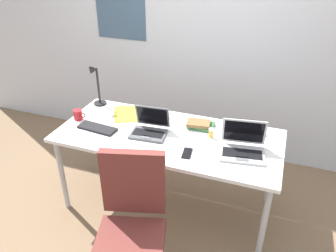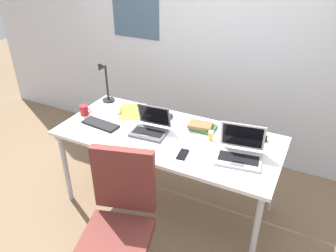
{
  "view_description": "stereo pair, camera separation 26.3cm",
  "coord_description": "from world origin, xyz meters",
  "px_view_note": "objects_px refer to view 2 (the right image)",
  "views": [
    {
      "loc": [
        0.78,
        -2.15,
        2.13
      ],
      "look_at": [
        0.0,
        0.0,
        0.82
      ],
      "focal_mm": 35.5,
      "sensor_mm": 36.0,
      "label": 1
    },
    {
      "loc": [
        1.02,
        -2.05,
        2.13
      ],
      "look_at": [
        0.0,
        0.0,
        0.82
      ],
      "focal_mm": 35.5,
      "sensor_mm": 36.0,
      "label": 2
    }
  ],
  "objects_px": {
    "laptop_front_left": "(150,127)",
    "coffee_mug": "(84,110)",
    "office_chair": "(119,234)",
    "headphones": "(254,136)",
    "external_keyboard": "(100,124)",
    "cell_phone": "(183,154)",
    "laptop_near_mouse": "(240,152)",
    "desk_lamp": "(105,83)",
    "computer_mouse": "(170,116)",
    "paper_folder_back_left": "(132,112)",
    "pill_bottle": "(211,135)",
    "book_stack": "(202,126)"
  },
  "relations": [
    {
      "from": "laptop_front_left",
      "to": "coffee_mug",
      "type": "xyz_separation_m",
      "value": [
        -0.67,
        0.01,
        0.0
      ]
    },
    {
      "from": "office_chair",
      "to": "laptop_front_left",
      "type": "bearing_deg",
      "value": 103.09
    },
    {
      "from": "headphones",
      "to": "laptop_front_left",
      "type": "bearing_deg",
      "value": -159.9
    },
    {
      "from": "external_keyboard",
      "to": "cell_phone",
      "type": "distance_m",
      "value": 0.81
    },
    {
      "from": "office_chair",
      "to": "laptop_near_mouse",
      "type": "bearing_deg",
      "value": 52.03
    },
    {
      "from": "desk_lamp",
      "to": "headphones",
      "type": "bearing_deg",
      "value": -0.82
    },
    {
      "from": "computer_mouse",
      "to": "desk_lamp",
      "type": "bearing_deg",
      "value": 164.28
    },
    {
      "from": "computer_mouse",
      "to": "paper_folder_back_left",
      "type": "bearing_deg",
      "value": 173.6
    },
    {
      "from": "computer_mouse",
      "to": "cell_phone",
      "type": "xyz_separation_m",
      "value": [
        0.34,
        -0.47,
        -0.01
      ]
    },
    {
      "from": "pill_bottle",
      "to": "coffee_mug",
      "type": "xyz_separation_m",
      "value": [
        -1.16,
        -0.1,
        0.0
      ]
    },
    {
      "from": "book_stack",
      "to": "pill_bottle",
      "type": "bearing_deg",
      "value": -45.96
    },
    {
      "from": "desk_lamp",
      "to": "book_stack",
      "type": "relative_size",
      "value": 1.76
    },
    {
      "from": "laptop_near_mouse",
      "to": "headphones",
      "type": "xyz_separation_m",
      "value": [
        0.03,
        0.31,
        -0.03
      ]
    },
    {
      "from": "headphones",
      "to": "office_chair",
      "type": "xyz_separation_m",
      "value": [
        -0.6,
        -1.04,
        -0.36
      ]
    },
    {
      "from": "cell_phone",
      "to": "paper_folder_back_left",
      "type": "bearing_deg",
      "value": 141.7
    },
    {
      "from": "computer_mouse",
      "to": "pill_bottle",
      "type": "relative_size",
      "value": 1.22
    },
    {
      "from": "paper_folder_back_left",
      "to": "pill_bottle",
      "type": "bearing_deg",
      "value": -9.37
    },
    {
      "from": "desk_lamp",
      "to": "coffee_mug",
      "type": "relative_size",
      "value": 3.54
    },
    {
      "from": "laptop_front_left",
      "to": "book_stack",
      "type": "height_order",
      "value": "laptop_front_left"
    },
    {
      "from": "external_keyboard",
      "to": "paper_folder_back_left",
      "type": "distance_m",
      "value": 0.35
    },
    {
      "from": "external_keyboard",
      "to": "paper_folder_back_left",
      "type": "relative_size",
      "value": 1.06
    },
    {
      "from": "book_stack",
      "to": "office_chair",
      "type": "relative_size",
      "value": 0.23
    },
    {
      "from": "laptop_front_left",
      "to": "laptop_near_mouse",
      "type": "bearing_deg",
      "value": -2.06
    },
    {
      "from": "computer_mouse",
      "to": "cell_phone",
      "type": "bearing_deg",
      "value": -68.68
    },
    {
      "from": "coffee_mug",
      "to": "laptop_front_left",
      "type": "bearing_deg",
      "value": -0.53
    },
    {
      "from": "desk_lamp",
      "to": "book_stack",
      "type": "height_order",
      "value": "desk_lamp"
    },
    {
      "from": "laptop_front_left",
      "to": "computer_mouse",
      "type": "relative_size",
      "value": 3.13
    },
    {
      "from": "laptop_front_left",
      "to": "computer_mouse",
      "type": "height_order",
      "value": "laptop_front_left"
    },
    {
      "from": "cell_phone",
      "to": "book_stack",
      "type": "height_order",
      "value": "book_stack"
    },
    {
      "from": "desk_lamp",
      "to": "book_stack",
      "type": "bearing_deg",
      "value": -3.98
    },
    {
      "from": "headphones",
      "to": "paper_folder_back_left",
      "type": "distance_m",
      "value": 1.1
    },
    {
      "from": "laptop_near_mouse",
      "to": "book_stack",
      "type": "bearing_deg",
      "value": 146.27
    },
    {
      "from": "office_chair",
      "to": "paper_folder_back_left",
      "type": "bearing_deg",
      "value": 116.39
    },
    {
      "from": "laptop_front_left",
      "to": "external_keyboard",
      "type": "relative_size",
      "value": 0.91
    },
    {
      "from": "headphones",
      "to": "book_stack",
      "type": "xyz_separation_m",
      "value": [
        -0.42,
        -0.05,
        0.01
      ]
    },
    {
      "from": "cell_phone",
      "to": "coffee_mug",
      "type": "height_order",
      "value": "coffee_mug"
    },
    {
      "from": "external_keyboard",
      "to": "laptop_near_mouse",
      "type": "bearing_deg",
      "value": 8.55
    },
    {
      "from": "cell_phone",
      "to": "coffee_mug",
      "type": "distance_m",
      "value": 1.06
    },
    {
      "from": "laptop_near_mouse",
      "to": "cell_phone",
      "type": "xyz_separation_m",
      "value": [
        -0.38,
        -0.15,
        -0.04
      ]
    },
    {
      "from": "external_keyboard",
      "to": "pill_bottle",
      "type": "xyz_separation_m",
      "value": [
        0.91,
        0.2,
        0.03
      ]
    },
    {
      "from": "laptop_front_left",
      "to": "cell_phone",
      "type": "height_order",
      "value": "laptop_front_left"
    },
    {
      "from": "desk_lamp",
      "to": "computer_mouse",
      "type": "bearing_deg",
      "value": -1.25
    },
    {
      "from": "headphones",
      "to": "coffee_mug",
      "type": "relative_size",
      "value": 1.89
    },
    {
      "from": "book_stack",
      "to": "coffee_mug",
      "type": "xyz_separation_m",
      "value": [
        -1.03,
        -0.23,
        0.02
      ]
    },
    {
      "from": "external_keyboard",
      "to": "coffee_mug",
      "type": "relative_size",
      "value": 2.92
    },
    {
      "from": "book_stack",
      "to": "coffee_mug",
      "type": "bearing_deg",
      "value": -167.56
    },
    {
      "from": "laptop_front_left",
      "to": "paper_folder_back_left",
      "type": "xyz_separation_m",
      "value": [
        -0.32,
        0.24,
        -0.04
      ]
    },
    {
      "from": "desk_lamp",
      "to": "pill_bottle",
      "type": "distance_m",
      "value": 1.16
    },
    {
      "from": "computer_mouse",
      "to": "headphones",
      "type": "height_order",
      "value": "headphones"
    },
    {
      "from": "paper_folder_back_left",
      "to": "laptop_front_left",
      "type": "bearing_deg",
      "value": -36.87
    }
  ]
}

